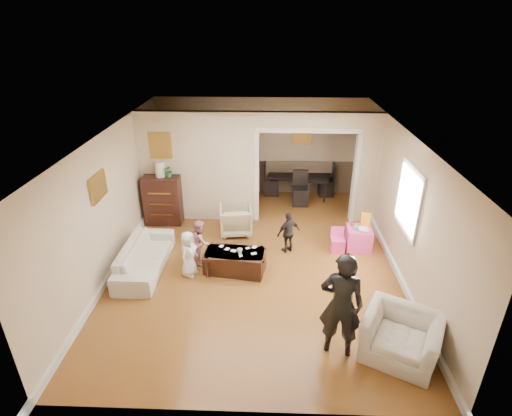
{
  "coord_description": "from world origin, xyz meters",
  "views": [
    {
      "loc": [
        0.25,
        -6.88,
        4.47
      ],
      "look_at": [
        0.0,
        0.2,
        1.05
      ],
      "focal_mm": 27.98,
      "sensor_mm": 36.0,
      "label": 1
    }
  ],
  "objects_px": {
    "cyan_cup": "(356,228)",
    "adult_person": "(341,305)",
    "dresser": "(163,200)",
    "child_toddler": "(289,233)",
    "coffee_cup": "(240,251)",
    "sofa": "(145,257)",
    "dining_table": "(299,185)",
    "child_kneel_a": "(189,254)",
    "play_table": "(358,238)",
    "coffee_table": "(235,261)",
    "armchair_back": "(236,220)",
    "armchair_front": "(401,336)",
    "table_lamp": "(160,169)",
    "child_kneel_b": "(201,242)"
  },
  "relations": [
    {
      "from": "coffee_table",
      "to": "child_toddler",
      "type": "distance_m",
      "value": 1.31
    },
    {
      "from": "armchair_front",
      "to": "child_toddler",
      "type": "bearing_deg",
      "value": 146.14
    },
    {
      "from": "child_kneel_a",
      "to": "sofa",
      "type": "bearing_deg",
      "value": 100.26
    },
    {
      "from": "sofa",
      "to": "dining_table",
      "type": "distance_m",
      "value": 4.92
    },
    {
      "from": "armchair_front",
      "to": "dresser",
      "type": "distance_m",
      "value": 5.96
    },
    {
      "from": "armchair_front",
      "to": "cyan_cup",
      "type": "distance_m",
      "value": 2.91
    },
    {
      "from": "dining_table",
      "to": "child_toddler",
      "type": "height_order",
      "value": "child_toddler"
    },
    {
      "from": "coffee_table",
      "to": "child_kneel_b",
      "type": "distance_m",
      "value": 0.8
    },
    {
      "from": "dresser",
      "to": "adult_person",
      "type": "bearing_deg",
      "value": -48.54
    },
    {
      "from": "coffee_table",
      "to": "child_kneel_a",
      "type": "xyz_separation_m",
      "value": [
        -0.85,
        -0.15,
        0.24
      ]
    },
    {
      "from": "child_kneel_a",
      "to": "table_lamp",
      "type": "bearing_deg",
      "value": 44.76
    },
    {
      "from": "child_toddler",
      "to": "table_lamp",
      "type": "bearing_deg",
      "value": -53.23
    },
    {
      "from": "dresser",
      "to": "child_toddler",
      "type": "distance_m",
      "value": 3.14
    },
    {
      "from": "cyan_cup",
      "to": "sofa",
      "type": "bearing_deg",
      "value": -168.29
    },
    {
      "from": "armchair_back",
      "to": "play_table",
      "type": "height_order",
      "value": "armchair_back"
    },
    {
      "from": "play_table",
      "to": "child_toddler",
      "type": "bearing_deg",
      "value": -173.55
    },
    {
      "from": "dresser",
      "to": "coffee_cup",
      "type": "distance_m",
      "value": 2.81
    },
    {
      "from": "play_table",
      "to": "child_kneel_a",
      "type": "distance_m",
      "value": 3.56
    },
    {
      "from": "coffee_table",
      "to": "cyan_cup",
      "type": "xyz_separation_m",
      "value": [
        2.44,
        0.87,
        0.31
      ]
    },
    {
      "from": "dresser",
      "to": "child_toddler",
      "type": "xyz_separation_m",
      "value": [
        2.89,
        -1.23,
        -0.13
      ]
    },
    {
      "from": "dining_table",
      "to": "child_kneel_a",
      "type": "bearing_deg",
      "value": -107.8
    },
    {
      "from": "armchair_front",
      "to": "coffee_cup",
      "type": "relative_size",
      "value": 9.54
    },
    {
      "from": "coffee_cup",
      "to": "armchair_back",
      "type": "bearing_deg",
      "value": 97.54
    },
    {
      "from": "armchair_front",
      "to": "dresser",
      "type": "xyz_separation_m",
      "value": [
        -4.39,
        4.01,
        0.25
      ]
    },
    {
      "from": "table_lamp",
      "to": "child_toddler",
      "type": "height_order",
      "value": "table_lamp"
    },
    {
      "from": "child_kneel_a",
      "to": "dresser",
      "type": "bearing_deg",
      "value": 44.76
    },
    {
      "from": "armchair_front",
      "to": "child_toddler",
      "type": "distance_m",
      "value": 3.17
    },
    {
      "from": "play_table",
      "to": "coffee_cup",
      "type": "bearing_deg",
      "value": -158.33
    },
    {
      "from": "coffee_cup",
      "to": "sofa",
      "type": "bearing_deg",
      "value": 178.43
    },
    {
      "from": "dining_table",
      "to": "child_toddler",
      "type": "bearing_deg",
      "value": -84.81
    },
    {
      "from": "dining_table",
      "to": "child_kneel_b",
      "type": "xyz_separation_m",
      "value": [
        -2.15,
        -3.44,
        0.17
      ]
    },
    {
      "from": "play_table",
      "to": "child_kneel_b",
      "type": "relative_size",
      "value": 0.55
    },
    {
      "from": "coffee_cup",
      "to": "child_kneel_b",
      "type": "bearing_deg",
      "value": 156.37
    },
    {
      "from": "sofa",
      "to": "dresser",
      "type": "bearing_deg",
      "value": 3.1
    },
    {
      "from": "table_lamp",
      "to": "dining_table",
      "type": "height_order",
      "value": "table_lamp"
    },
    {
      "from": "play_table",
      "to": "dining_table",
      "type": "relative_size",
      "value": 0.3
    },
    {
      "from": "armchair_back",
      "to": "dresser",
      "type": "bearing_deg",
      "value": -22.68
    },
    {
      "from": "adult_person",
      "to": "child_kneel_a",
      "type": "xyz_separation_m",
      "value": [
        -2.51,
        1.84,
        -0.38
      ]
    },
    {
      "from": "armchair_back",
      "to": "armchair_front",
      "type": "height_order",
      "value": "armchair_front"
    },
    {
      "from": "table_lamp",
      "to": "child_toddler",
      "type": "distance_m",
      "value": 3.27
    },
    {
      "from": "armchair_back",
      "to": "armchair_front",
      "type": "xyz_separation_m",
      "value": [
        2.66,
        -3.55,
        0.01
      ]
    },
    {
      "from": "dresser",
      "to": "child_kneel_b",
      "type": "xyz_separation_m",
      "value": [
        1.14,
        -1.68,
        -0.12
      ]
    },
    {
      "from": "armchair_back",
      "to": "child_toddler",
      "type": "distance_m",
      "value": 1.39
    },
    {
      "from": "cyan_cup",
      "to": "adult_person",
      "type": "relative_size",
      "value": 0.05
    },
    {
      "from": "table_lamp",
      "to": "child_kneel_b",
      "type": "height_order",
      "value": "table_lamp"
    },
    {
      "from": "child_kneel_a",
      "to": "adult_person",
      "type": "bearing_deg",
      "value": -106.41
    },
    {
      "from": "dining_table",
      "to": "adult_person",
      "type": "xyz_separation_m",
      "value": [
        0.22,
        -5.73,
        0.55
      ]
    },
    {
      "from": "dresser",
      "to": "play_table",
      "type": "height_order",
      "value": "dresser"
    },
    {
      "from": "table_lamp",
      "to": "coffee_cup",
      "type": "distance_m",
      "value": 2.94
    },
    {
      "from": "armchair_back",
      "to": "dining_table",
      "type": "bearing_deg",
      "value": -132.6
    }
  ]
}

